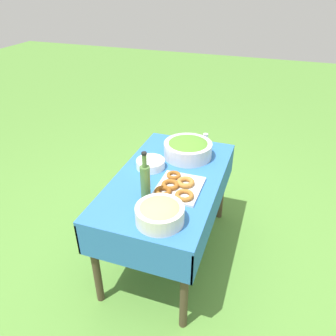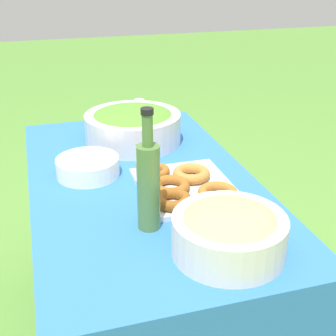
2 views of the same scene
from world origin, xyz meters
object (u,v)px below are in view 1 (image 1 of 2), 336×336
pasta_bowl (160,213)px  olive_oil_bottle (145,182)px  salad_bowl (188,148)px  plate_stack (151,164)px  donut_platter (177,187)px

pasta_bowl → olive_oil_bottle: 0.24m
salad_bowl → plate_stack: 0.32m
pasta_bowl → donut_platter: (-0.33, -0.00, -0.04)m
pasta_bowl → donut_platter: size_ratio=0.79×
donut_platter → pasta_bowl: bearing=0.3°
salad_bowl → olive_oil_bottle: (0.60, -0.09, 0.06)m
donut_platter → olive_oil_bottle: size_ratio=1.06×
olive_oil_bottle → donut_platter: bearing=136.6°
pasta_bowl → plate_stack: 0.59m
olive_oil_bottle → plate_stack: bearing=-162.7°
salad_bowl → donut_platter: (0.44, 0.06, -0.05)m
pasta_bowl → olive_oil_bottle: olive_oil_bottle is taller
donut_platter → olive_oil_bottle: bearing=-43.4°
donut_platter → olive_oil_bottle: 0.25m
salad_bowl → plate_stack: bearing=-40.2°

